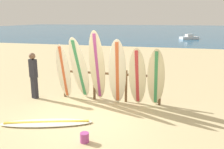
{
  "coord_description": "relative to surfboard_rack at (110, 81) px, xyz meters",
  "views": [
    {
      "loc": [
        2.49,
        -6.15,
        2.85
      ],
      "look_at": [
        0.4,
        1.88,
        0.88
      ],
      "focal_mm": 38.03,
      "sensor_mm": 36.0,
      "label": 1
    }
  ],
  "objects": [
    {
      "name": "ocean_water",
      "position": [
        -0.4,
        56.42,
        -0.72
      ],
      "size": [
        120.0,
        80.0,
        0.01
      ],
      "primitive_type": "cube",
      "color": "#1E5984",
      "rests_on": "ground"
    },
    {
      "name": "surfboard_rack",
      "position": [
        0.0,
        0.0,
        0.0
      ],
      "size": [
        3.57,
        0.09,
        1.13
      ],
      "color": "brown",
      "rests_on": "ground"
    },
    {
      "name": "beachgoer_standing",
      "position": [
        -2.71,
        -0.45,
        0.2
      ],
      "size": [
        0.31,
        0.25,
        1.67
      ],
      "color": "#26262D",
      "rests_on": "ground"
    },
    {
      "name": "small_boat_offshore",
      "position": [
        4.1,
        27.1,
        -0.47
      ],
      "size": [
        2.71,
        2.17,
        0.71
      ],
      "color": "silver",
      "rests_on": "ocean_water"
    },
    {
      "name": "surfboard_leaning_left",
      "position": [
        -1.0,
        -0.3,
        0.43
      ],
      "size": [
        0.6,
        1.08,
        2.3
      ],
      "color": "white",
      "rests_on": "ground"
    },
    {
      "name": "surfboard_lying_on_sand",
      "position": [
        -1.19,
        -2.32,
        -0.69
      ],
      "size": [
        2.56,
        1.3,
        0.08
      ],
      "color": "white",
      "rests_on": "ground"
    },
    {
      "name": "surfboard_leaning_far_left",
      "position": [
        -1.59,
        -0.32,
        0.3
      ],
      "size": [
        0.52,
        0.68,
        2.04
      ],
      "color": "white",
      "rests_on": "ground"
    },
    {
      "name": "sand_bucket",
      "position": [
        0.18,
        -2.98,
        -0.6
      ],
      "size": [
        0.21,
        0.21,
        0.23
      ],
      "primitive_type": "cylinder",
      "color": "#A53F8C",
      "rests_on": "ground"
    },
    {
      "name": "ground_plane",
      "position": [
        -0.4,
        -1.58,
        -0.72
      ],
      "size": [
        120.0,
        120.0,
        0.0
      ],
      "primitive_type": "plane",
      "color": "#CCB784"
    },
    {
      "name": "surfboard_leaning_center",
      "position": [
        0.36,
        -0.4,
        0.4
      ],
      "size": [
        0.67,
        0.75,
        2.25
      ],
      "color": "white",
      "rests_on": "ground"
    },
    {
      "name": "surfboard_leaning_center_left",
      "position": [
        -0.35,
        -0.32,
        0.54
      ],
      "size": [
        0.63,
        1.05,
        2.51
      ],
      "color": "beige",
      "rests_on": "ground"
    },
    {
      "name": "surfboard_leaning_right",
      "position": [
        1.61,
        -0.31,
        0.27
      ],
      "size": [
        0.57,
        0.8,
        1.99
      ],
      "color": "beige",
      "rests_on": "ground"
    },
    {
      "name": "surfboard_leaning_center_right",
      "position": [
        1.0,
        -0.26,
        0.27
      ],
      "size": [
        0.61,
        0.59,
        1.98
      ],
      "color": "beige",
      "rests_on": "ground"
    }
  ]
}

